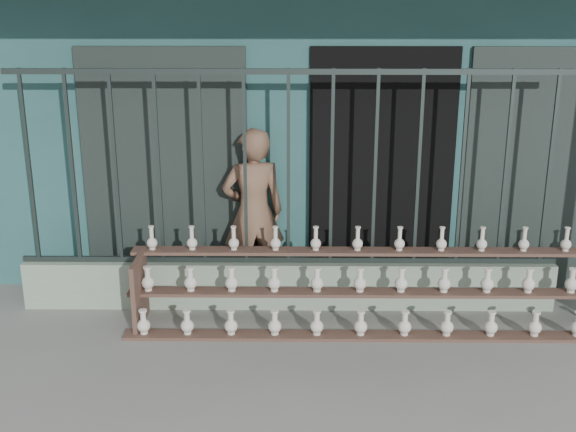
{
  "coord_description": "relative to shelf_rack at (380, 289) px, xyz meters",
  "views": [
    {
      "loc": [
        0.06,
        -5.03,
        2.91
      ],
      "look_at": [
        0.0,
        1.0,
        1.0
      ],
      "focal_mm": 45.0,
      "sensor_mm": 36.0,
      "label": 1
    }
  ],
  "objects": [
    {
      "name": "ground",
      "position": [
        -0.82,
        -0.89,
        -0.36
      ],
      "size": [
        60.0,
        60.0,
        0.0
      ],
      "primitive_type": "plane",
      "color": "slate"
    },
    {
      "name": "workshop_building",
      "position": [
        -0.82,
        3.34,
        1.26
      ],
      "size": [
        7.4,
        6.6,
        3.21
      ],
      "color": "#275352",
      "rests_on": "ground"
    },
    {
      "name": "parapet_wall",
      "position": [
        -0.82,
        0.41,
        -0.14
      ],
      "size": [
        5.0,
        0.2,
        0.45
      ],
      "primitive_type": "cube",
      "color": "#8CA18A",
      "rests_on": "ground"
    },
    {
      "name": "security_fence",
      "position": [
        -0.82,
        0.41,
        0.99
      ],
      "size": [
        5.0,
        0.04,
        1.8
      ],
      "color": "#283330",
      "rests_on": "parapet_wall"
    },
    {
      "name": "shelf_rack",
      "position": [
        0.0,
        0.0,
        0.0
      ],
      "size": [
        4.5,
        0.68,
        0.85
      ],
      "color": "brown",
      "rests_on": "ground"
    },
    {
      "name": "elderly_woman",
      "position": [
        -1.16,
        0.73,
        0.47
      ],
      "size": [
        0.69,
        0.54,
        1.67
      ],
      "primitive_type": "imported",
      "rotation": [
        0.0,
        0.0,
        3.39
      ],
      "color": "brown",
      "rests_on": "ground"
    }
  ]
}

